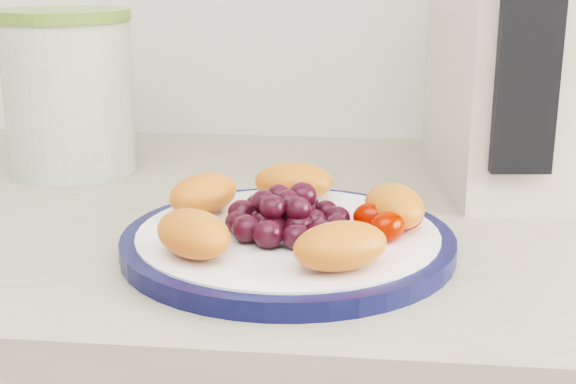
# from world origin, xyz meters

# --- Properties ---
(plate_rim) EXTENTS (0.27, 0.27, 0.01)m
(plate_rim) POSITION_xyz_m (0.05, 1.07, 0.91)
(plate_rim) COLOR #0B103A
(plate_rim) RESTS_ON counter
(plate_face) EXTENTS (0.24, 0.24, 0.02)m
(plate_face) POSITION_xyz_m (0.05, 1.07, 0.91)
(plate_face) COLOR white
(plate_face) RESTS_ON counter
(canister) EXTENTS (0.17, 0.17, 0.16)m
(canister) POSITION_xyz_m (-0.22, 1.30, 0.98)
(canister) COLOR #395711
(canister) RESTS_ON counter
(canister_lid) EXTENTS (0.18, 0.18, 0.01)m
(canister_lid) POSITION_xyz_m (-0.22, 1.30, 1.07)
(canister_lid) COLOR olive
(canister_lid) RESTS_ON canister
(appliance_body) EXTENTS (0.20, 0.27, 0.31)m
(appliance_body) POSITION_xyz_m (0.27, 1.31, 1.06)
(appliance_body) COLOR beige
(appliance_body) RESTS_ON counter
(appliance_panel) EXTENTS (0.06, 0.02, 0.23)m
(appliance_panel) POSITION_xyz_m (0.24, 1.18, 1.06)
(appliance_panel) COLOR black
(appliance_panel) RESTS_ON appliance_body
(fruit_plate) EXTENTS (0.23, 0.23, 0.04)m
(fruit_plate) POSITION_xyz_m (0.05, 1.08, 0.93)
(fruit_plate) COLOR #D64922
(fruit_plate) RESTS_ON plate_face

